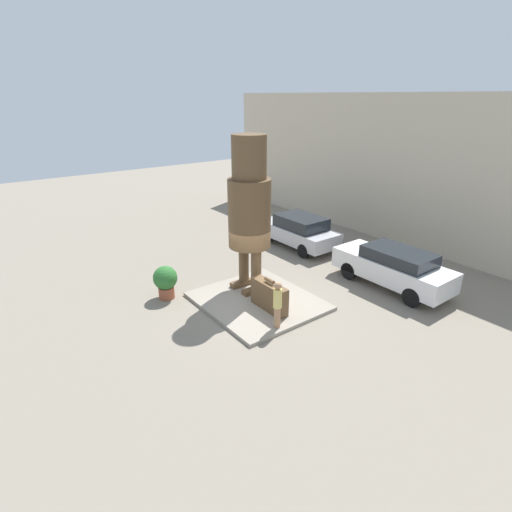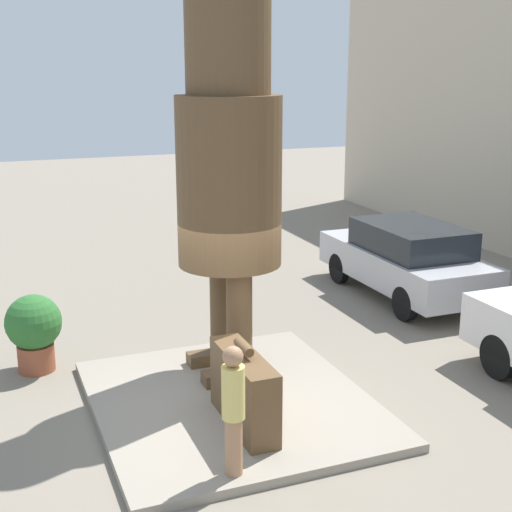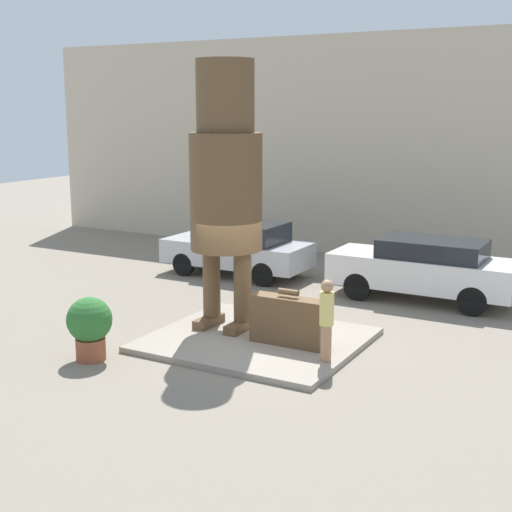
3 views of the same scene
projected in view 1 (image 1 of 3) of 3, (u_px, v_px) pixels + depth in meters
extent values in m
plane|color=gray|center=(258.00, 303.00, 14.57)|extent=(60.00, 60.00, 0.00)
cube|color=gray|center=(258.00, 301.00, 14.54)|extent=(4.26, 3.81, 0.12)
cube|color=beige|center=(423.00, 175.00, 18.64)|extent=(28.00, 0.60, 7.17)
cube|color=brown|center=(241.00, 283.00, 15.57)|extent=(0.30, 0.88, 0.19)
cube|color=brown|center=(253.00, 290.00, 14.98)|extent=(0.30, 0.88, 0.19)
cylinder|color=brown|center=(244.00, 262.00, 15.32)|extent=(0.39, 0.39, 1.55)
cylinder|color=brown|center=(256.00, 268.00, 14.73)|extent=(0.39, 0.39, 1.55)
cylinder|color=brown|center=(249.00, 213.00, 14.27)|extent=(1.55, 1.55, 2.48)
cylinder|color=brown|center=(249.00, 157.00, 13.53)|extent=(1.21, 1.21, 1.49)
cube|color=brown|center=(269.00, 296.00, 13.70)|extent=(1.58, 0.41, 0.99)
cylinder|color=brown|center=(269.00, 280.00, 13.47)|extent=(0.44, 0.12, 0.12)
cylinder|color=#A87A56|center=(277.00, 317.00, 12.67)|extent=(0.21, 0.21, 0.72)
cylinder|color=#DBC66B|center=(278.00, 298.00, 12.42)|extent=(0.27, 0.27, 0.64)
sphere|color=#A87A56|center=(278.00, 286.00, 12.25)|extent=(0.24, 0.24, 0.24)
cube|color=#B7B7BC|center=(298.00, 233.00, 19.78)|extent=(4.31, 1.83, 0.69)
cube|color=#1E2328|center=(301.00, 222.00, 19.39)|extent=(2.37, 1.65, 0.57)
cylinder|color=black|center=(268.00, 236.00, 20.44)|extent=(0.67, 0.18, 0.67)
cylinder|color=black|center=(292.00, 230.00, 21.36)|extent=(0.67, 0.18, 0.67)
cylinder|color=black|center=(304.00, 251.00, 18.46)|extent=(0.67, 0.18, 0.67)
cylinder|color=black|center=(328.00, 244.00, 19.38)|extent=(0.67, 0.18, 0.67)
cube|color=silver|center=(392.00, 269.00, 15.53)|extent=(4.67, 1.72, 0.79)
cube|color=#1E2328|center=(399.00, 256.00, 15.13)|extent=(2.57, 1.55, 0.46)
cylinder|color=black|center=(349.00, 271.00, 16.32)|extent=(0.71, 0.18, 0.71)
cylinder|color=black|center=(373.00, 262.00, 17.18)|extent=(0.71, 0.18, 0.71)
cylinder|color=black|center=(412.00, 297.00, 14.18)|extent=(0.71, 0.18, 0.71)
cylinder|color=black|center=(435.00, 286.00, 15.04)|extent=(0.71, 0.18, 0.71)
cylinder|color=brown|center=(167.00, 292.00, 14.84)|extent=(0.58, 0.58, 0.44)
sphere|color=#2D6B2D|center=(165.00, 278.00, 14.61)|extent=(0.89, 0.89, 0.89)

